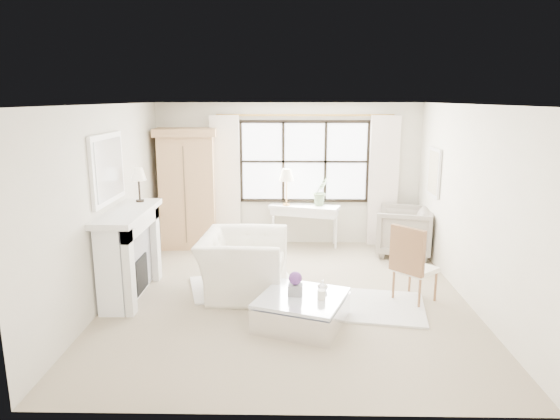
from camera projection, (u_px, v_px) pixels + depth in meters
The scene contains 32 objects.
floor at pixel (288, 296), 7.16m from camera, with size 5.50×5.50×0.00m, color tan.
ceiling at pixel (288, 104), 6.57m from camera, with size 5.50×5.50×0.00m, color white.
wall_back at pixel (288, 174), 9.55m from camera, with size 5.00×5.00×0.00m, color silver.
wall_front at pixel (287, 273), 4.18m from camera, with size 5.00×5.00×0.00m, color white.
wall_left at pixel (108, 204), 6.91m from camera, with size 5.50×5.50×0.00m, color beige.
wall_right at pixel (471, 205), 6.82m from camera, with size 5.50×5.50×0.00m, color white.
window_pane at pixel (304, 162), 9.47m from camera, with size 2.40×0.02×1.50m, color white.
window_frame at pixel (304, 162), 9.46m from camera, with size 2.50×0.04×1.50m, color black, non-canonical shape.
curtain_rod at pixel (305, 115), 9.22m from camera, with size 0.04×0.04×3.30m, color #A57B39.
curtain_left at pixel (226, 181), 9.50m from camera, with size 0.55×0.10×2.47m, color white.
curtain_right at pixel (383, 181), 9.44m from camera, with size 0.55×0.10×2.47m, color white.
fireplace at pixel (128, 252), 7.06m from camera, with size 0.58×1.66×1.26m.
mirror_frame at pixel (107, 169), 6.80m from camera, with size 0.05×1.15×0.95m, color white.
mirror_glass at pixel (110, 169), 6.80m from camera, with size 0.02×1.00×0.80m, color silver.
art_frame at pixel (434, 172), 8.43m from camera, with size 0.04×0.62×0.82m, color silver.
art_canvas at pixel (433, 172), 8.43m from camera, with size 0.01×0.52×0.72m, color beige.
mantel_lamp at pixel (138, 176), 7.40m from camera, with size 0.22×0.22×0.51m.
armoire at pixel (188, 188), 9.34m from camera, with size 1.17×0.78×2.24m.
console_table at pixel (304, 226), 9.51m from camera, with size 1.37×0.81×0.80m.
console_lamp at pixel (286, 176), 9.31m from camera, with size 0.28×0.28×0.69m.
orchid_plant at pixel (321, 191), 9.34m from camera, with size 0.29×0.24×0.54m, color #5F7850.
side_table at pixel (267, 255), 7.97m from camera, with size 0.40×0.40×0.51m.
rug_left at pixel (244, 286), 7.52m from camera, with size 1.54×1.09×0.03m, color white.
rug_right at pixel (367, 305), 6.81m from camera, with size 1.53×1.15×0.03m, color silver.
club_armchair at pixel (243, 264), 7.21m from camera, with size 1.34×1.17×0.87m, color white.
wingback_chair at pixel (404, 231), 8.99m from camera, with size 0.93×0.96×0.87m, color gray.
french_chair at pixel (414, 280), 6.93m from camera, with size 0.68×0.68×1.08m.
coffee_table at pixel (302, 311), 6.23m from camera, with size 1.28×1.28×0.38m.
planter_box at pixel (295, 290), 6.22m from camera, with size 0.18×0.18×0.13m, color slate.
planter_flowers at pixel (295, 278), 6.19m from camera, with size 0.17×0.17×0.17m, color #61327D.
pillar_candle at pixel (321, 295), 6.07m from camera, with size 0.10×0.10×0.12m, color white.
coffee_vase at pixel (323, 286), 6.35m from camera, with size 0.13×0.13×0.14m, color white.
Camera 1 is at (0.01, -6.71, 2.79)m, focal length 32.00 mm.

